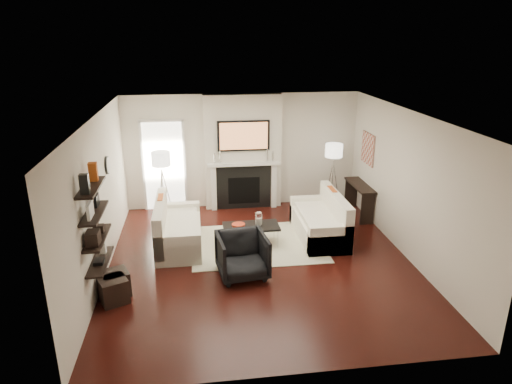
{
  "coord_description": "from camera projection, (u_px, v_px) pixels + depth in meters",
  "views": [
    {
      "loc": [
        -1.09,
        -7.48,
        4.0
      ],
      "look_at": [
        0.0,
        0.6,
        1.15
      ],
      "focal_mm": 32.0,
      "sensor_mm": 36.0,
      "label": 1
    }
  ],
  "objects": [
    {
      "name": "loveseat_right_arm_s",
      "position": [
        309.0,
        209.0,
        10.12
      ],
      "size": [
        0.85,
        0.18,
        0.6
      ],
      "primitive_type": "cube",
      "color": "white",
      "rests_on": "floor"
    },
    {
      "name": "tv_body",
      "position": [
        244.0,
        136.0,
        10.41
      ],
      "size": [
        1.2,
        0.06,
        0.7
      ],
      "primitive_type": "cube",
      "color": "black",
      "rests_on": "chimney_breast"
    },
    {
      "name": "door_trim_top",
      "position": [
        161.0,
        121.0,
        10.29
      ],
      "size": [
        1.02,
        0.06,
        0.06
      ],
      "primitive_type": "cube",
      "color": "white",
      "rests_on": "wall_back"
    },
    {
      "name": "pillow_right_orange",
      "position": [
        332.0,
        198.0,
        9.55
      ],
      "size": [
        0.1,
        0.42,
        0.42
      ],
      "primitive_type": "cube",
      "color": "#BB4F17",
      "rests_on": "loveseat_right_cushion"
    },
    {
      "name": "lamp_left_shade",
      "position": [
        161.0,
        159.0,
        9.77
      ],
      "size": [
        0.4,
        0.4,
        0.3
      ],
      "primitive_type": "cylinder",
      "color": "white",
      "rests_on": "lamp_left_post"
    },
    {
      "name": "clock_rim",
      "position": [
        107.0,
        165.0,
        8.39
      ],
      "size": [
        0.04,
        0.34,
        0.34
      ],
      "primitive_type": "cylinder",
      "rotation": [
        0.0,
        1.57,
        0.0
      ],
      "color": "black",
      "rests_on": "wall_left"
    },
    {
      "name": "decor_box_tall",
      "position": [
        103.0,
        248.0,
        7.17
      ],
      "size": [
        0.1,
        0.1,
        0.18
      ],
      "primitive_type": "cube",
      "color": "white",
      "rests_on": "shelf_bottom"
    },
    {
      "name": "tv_screen",
      "position": [
        244.0,
        136.0,
        10.38
      ],
      "size": [
        1.1,
        0.0,
        0.62
      ],
      "primitive_type": "cube",
      "color": "#BF723F",
      "rests_on": "tv_body"
    },
    {
      "name": "lamp_right_leg_b",
      "position": [
        329.0,
        184.0,
        10.83
      ],
      "size": [
        0.14,
        0.22,
        1.23
      ],
      "primitive_type": "cylinder",
      "rotation": [
        0.18,
        0.0,
        0.52
      ],
      "color": "silver",
      "rests_on": "floor"
    },
    {
      "name": "mantel_pilaster_l",
      "position": [
        214.0,
        188.0,
        10.72
      ],
      "size": [
        0.12,
        0.08,
        1.1
      ],
      "primitive_type": "cube",
      "color": "white",
      "rests_on": "floor"
    },
    {
      "name": "loveseat_left_arm_s",
      "position": [
        180.0,
        216.0,
        9.74
      ],
      "size": [
        0.85,
        0.18,
        0.6
      ],
      "primitive_type": "cube",
      "color": "white",
      "rests_on": "floor"
    },
    {
      "name": "shelf_top",
      "position": [
        91.0,
        187.0,
        6.56
      ],
      "size": [
        0.25,
        1.0,
        0.04
      ],
      "primitive_type": "cube",
      "color": "black",
      "rests_on": "wall_left"
    },
    {
      "name": "copper_bowl",
      "position": [
        238.0,
        225.0,
        8.93
      ],
      "size": [
        0.26,
        0.26,
        0.04
      ],
      "primitive_type": "cylinder",
      "color": "red",
      "rests_on": "coffee_table"
    },
    {
      "name": "loveseat_right_cushion",
      "position": [
        317.0,
        216.0,
        9.3
      ],
      "size": [
        0.63,
        1.44,
        0.1
      ],
      "primitive_type": "cube",
      "color": "white",
      "rests_on": "loveseat_right_base"
    },
    {
      "name": "loveseat_right_back",
      "position": [
        335.0,
        212.0,
        9.33
      ],
      "size": [
        0.18,
        1.8,
        0.8
      ],
      "primitive_type": "cube",
      "color": "white",
      "rests_on": "floor"
    },
    {
      "name": "chimney_breast",
      "position": [
        243.0,
        152.0,
        10.7
      ],
      "size": [
        1.8,
        0.25,
        2.7
      ],
      "primitive_type": "cube",
      "color": "silver",
      "rests_on": "floor"
    },
    {
      "name": "console_leg_n",
      "position": [
        368.0,
        209.0,
        9.96
      ],
      "size": [
        0.3,
        0.04,
        0.71
      ],
      "primitive_type": "cube",
      "color": "black",
      "rests_on": "floor"
    },
    {
      "name": "lamp_right_leg_c",
      "position": [
        331.0,
        187.0,
        10.65
      ],
      "size": [
        0.14,
        0.22,
        1.23
      ],
      "primitive_type": "cylinder",
      "rotation": [
        0.18,
        0.0,
        2.62
      ],
      "color": "silver",
      "rests_on": "floor"
    },
    {
      "name": "coffee_leg_se",
      "position": [
        274.0,
        230.0,
        9.31
      ],
      "size": [
        0.02,
        0.02,
        0.38
      ],
      "primitive_type": "cylinder",
      "color": "silver",
      "rests_on": "floor"
    },
    {
      "name": "coffee_leg_nw",
      "position": [
        227.0,
        242.0,
        8.78
      ],
      "size": [
        0.02,
        0.02,
        0.38
      ],
      "primitive_type": "cylinder",
      "color": "silver",
      "rests_on": "floor"
    },
    {
      "name": "door_trim_l",
      "position": [
        143.0,
        167.0,
        10.59
      ],
      "size": [
        0.06,
        0.06,
        2.16
      ],
      "primitive_type": "cube",
      "color": "white",
      "rests_on": "floor"
    },
    {
      "name": "loveseat_right_arm_n",
      "position": [
        330.0,
        240.0,
        8.61
      ],
      "size": [
        0.85,
        0.18,
        0.6
      ],
      "primitive_type": "cube",
      "color": "white",
      "rests_on": "floor"
    },
    {
      "name": "candlestick_l_short",
      "position": [
        214.0,
        158.0,
        10.48
      ],
      "size": [
        0.04,
        0.04,
        0.24
      ],
      "primitive_type": "cylinder",
      "color": "silver",
      "rests_on": "mantel_shelf"
    },
    {
      "name": "lamp_left_post",
      "position": [
        163.0,
        196.0,
        10.05
      ],
      "size": [
        0.02,
        0.02,
        1.2
      ],
      "primitive_type": "cylinder",
      "color": "silver",
      "rests_on": "floor"
    },
    {
      "name": "candlestick_l_tall",
      "position": [
        220.0,
        157.0,
        10.48
      ],
      "size": [
        0.04,
        0.04,
        0.3
      ],
      "primitive_type": "cylinder",
      "color": "silver",
      "rests_on": "mantel_shelf"
    },
    {
      "name": "shelf_bottom",
      "position": [
        100.0,
        262.0,
        6.96
      ],
      "size": [
        0.25,
        1.0,
        0.03
      ],
      "primitive_type": "cube",
      "color": "black",
      "rests_on": "wall_left"
    },
    {
      "name": "coffee_table",
      "position": [
        251.0,
        226.0,
        8.97
      ],
      "size": [
        1.1,
        0.55,
        0.04
      ],
      "primitive_type": "cube",
      "color": "black",
      "rests_on": "floor"
    },
    {
      "name": "loveseat_left_cushion",
      "position": [
        181.0,
        223.0,
        8.93
      ],
      "size": [
        0.63,
        1.44,
        0.1
      ],
      "primitive_type": "cube",
      "color": "white",
      "rests_on": "loveseat_left_base"
    },
    {
      "name": "decor_wine_rack",
      "position": [
        93.0,
        238.0,
        6.55
      ],
      "size": [
        0.18,
        0.25,
        0.2
      ],
      "primitive_type": "cube",
      "color": "black",
      "rests_on": "shelf_lower"
    },
    {
      "name": "candlestick_r_short",
      "position": [
        273.0,
        156.0,
        10.65
      ],
      "size": [
        0.04,
        0.04,
        0.24
      ],
      "primitive_type": "cylinder",
      "color": "silver",
      "rests_on": "mantel_shelf"
    },
    {
      "name": "mantel_shelf",
      "position": [
        244.0,
        164.0,
        10.6
      ],
      "size": [
        1.7,
        0.18,
        0.07
      ],
      "primitive_type": "cube",
      "color": "white",
      "rests_on": "chimney_breast"
    },
    {
      "name": "decor_frame_b",
      "position": [
        97.0,
        200.0,
        6.9
      ],
      "size": [
        0.04,
        0.22,
        0.18
      ],
      "primitive_type": "cube",
      "color": "black",
      "rests_on": "shelf_upper"
    },
    {
      "name": "fireplace_surround",
      "position": [
        244.0,
        188.0,
        10.85
      ],
      "size": [
        1.3,
        0.02,
        1.04
      ],
      "primitive_type": "cube",
      "color": "black",
      "rests_on": "floor"
    },
    {
      "name": "coffee_leg_sw",
      "position": [
        225.0,
        233.0,
        9.19
      ],
      "size": [
        0.02,
        0.02,
        0.38
      ],
      "primitive_type": "cylinder",
      "color": "silver",
      "rests_on": "floor"
    },
    {
      "name": "decor_frame_a",
      "position": [
        90.0,
        210.0,
        6.46
      ],
      "size": [
        0.04,
        0.3,
        0.22
      ],
      "primitive_type": "cube",
      "color": "white",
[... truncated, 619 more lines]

